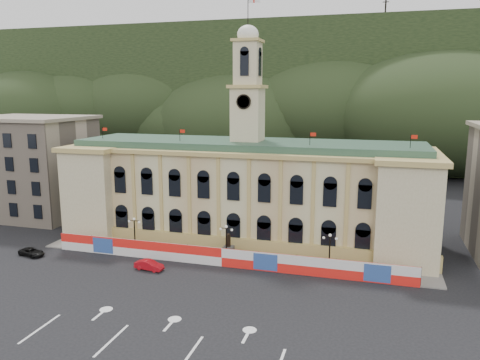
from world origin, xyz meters
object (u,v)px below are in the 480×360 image
(lamp_center, at_px, (226,240))
(black_suv, at_px, (32,252))
(statue, at_px, (229,251))
(red_sedan, at_px, (149,265))

(lamp_center, xyz_separation_m, black_suv, (-27.37, -5.67, -2.52))
(statue, bearing_deg, lamp_center, -90.00)
(statue, height_order, black_suv, statue)
(red_sedan, relative_size, black_suv, 0.94)
(red_sedan, height_order, black_suv, red_sedan)
(statue, distance_m, lamp_center, 2.14)
(statue, height_order, lamp_center, lamp_center)
(red_sedan, bearing_deg, statue, -45.89)
(lamp_center, relative_size, red_sedan, 1.27)
(lamp_center, xyz_separation_m, red_sedan, (-8.77, -5.88, -2.43))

